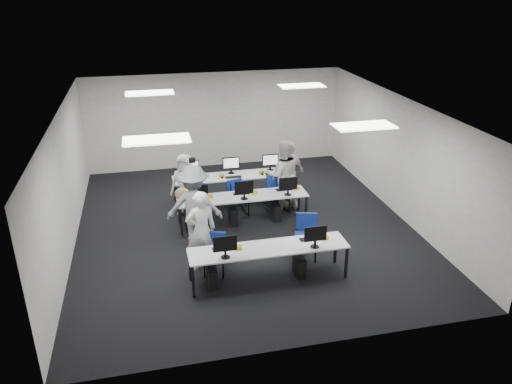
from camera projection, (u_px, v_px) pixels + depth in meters
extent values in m
plane|color=black|center=(245.00, 226.00, 12.33)|extent=(9.00, 9.00, 0.00)
plane|color=white|center=(243.00, 107.00, 11.13)|extent=(9.00, 9.00, 0.00)
cube|color=beige|center=(215.00, 120.00, 15.76)|extent=(8.00, 0.02, 3.00)
cube|color=beige|center=(303.00, 270.00, 7.70)|extent=(8.00, 0.02, 3.00)
cube|color=beige|center=(65.00, 184.00, 10.91)|extent=(0.02, 9.00, 3.00)
cube|color=beige|center=(399.00, 157.00, 12.55)|extent=(0.02, 9.00, 3.00)
cube|color=white|center=(157.00, 139.00, 8.94)|extent=(1.20, 0.60, 0.02)
cube|color=white|center=(364.00, 126.00, 9.76)|extent=(1.20, 0.60, 0.02)
cube|color=white|center=(150.00, 93.00, 12.52)|extent=(1.20, 0.60, 0.02)
cube|color=white|center=(302.00, 86.00, 13.34)|extent=(1.20, 0.60, 0.02)
cube|color=silver|center=(269.00, 248.00, 9.89)|extent=(3.20, 0.70, 0.03)
cube|color=black|center=(193.00, 282.00, 9.45)|extent=(0.05, 0.05, 0.70)
cube|color=black|center=(190.00, 265.00, 9.99)|extent=(0.05, 0.05, 0.70)
cube|color=black|center=(346.00, 263.00, 10.09)|extent=(0.05, 0.05, 0.70)
cube|color=black|center=(335.00, 248.00, 10.63)|extent=(0.05, 0.05, 0.70)
cube|color=silver|center=(243.00, 196.00, 12.22)|extent=(3.20, 0.70, 0.03)
cube|color=black|center=(181.00, 222.00, 11.78)|extent=(0.05, 0.05, 0.70)
cube|color=black|center=(179.00, 211.00, 12.32)|extent=(0.05, 0.05, 0.70)
cube|color=black|center=(306.00, 209.00, 12.41)|extent=(0.05, 0.05, 0.70)
cube|color=black|center=(299.00, 199.00, 12.95)|extent=(0.05, 0.05, 0.70)
cube|color=silver|center=(232.00, 176.00, 13.47)|extent=(3.20, 0.70, 0.03)
cube|color=black|center=(176.00, 198.00, 13.03)|extent=(0.05, 0.05, 0.70)
cube|color=black|center=(175.00, 189.00, 13.57)|extent=(0.05, 0.05, 0.70)
cube|color=black|center=(290.00, 188.00, 13.67)|extent=(0.05, 0.05, 0.70)
cube|color=black|center=(284.00, 180.00, 14.20)|extent=(0.05, 0.05, 0.70)
cube|color=#0D5FAC|center=(225.00, 244.00, 9.42)|extent=(0.46, 0.04, 0.32)
cube|color=black|center=(223.00, 249.00, 9.83)|extent=(0.42, 0.14, 0.02)
ellipsoid|color=black|center=(238.00, 247.00, 9.88)|extent=(0.07, 0.10, 0.04)
cube|color=black|center=(212.00, 277.00, 9.86)|extent=(0.18, 0.40, 0.42)
cube|color=white|center=(315.00, 234.00, 9.79)|extent=(0.46, 0.04, 0.32)
cube|color=black|center=(310.00, 239.00, 10.19)|extent=(0.42, 0.14, 0.02)
ellipsoid|color=black|center=(324.00, 237.00, 10.25)|extent=(0.07, 0.10, 0.04)
cube|color=black|center=(299.00, 266.00, 10.23)|extent=(0.18, 0.40, 0.42)
cube|color=white|center=(198.00, 192.00, 11.71)|extent=(0.46, 0.04, 0.32)
cube|color=black|center=(197.00, 197.00, 12.11)|extent=(0.42, 0.14, 0.02)
ellipsoid|color=black|center=(209.00, 196.00, 12.17)|extent=(0.07, 0.10, 0.04)
cube|color=black|center=(189.00, 220.00, 12.15)|extent=(0.18, 0.40, 0.42)
cube|color=white|center=(244.00, 187.00, 11.93)|extent=(0.46, 0.04, 0.32)
cube|color=black|center=(242.00, 193.00, 12.34)|extent=(0.42, 0.14, 0.02)
ellipsoid|color=black|center=(253.00, 192.00, 12.39)|extent=(0.07, 0.10, 0.04)
cube|color=black|center=(233.00, 216.00, 12.37)|extent=(0.18, 0.40, 0.42)
cube|color=white|center=(288.00, 184.00, 12.16)|extent=(0.46, 0.04, 0.32)
cube|color=black|center=(284.00, 189.00, 12.56)|extent=(0.42, 0.14, 0.02)
ellipsoid|color=black|center=(296.00, 188.00, 12.62)|extent=(0.07, 0.10, 0.04)
cube|color=black|center=(276.00, 212.00, 12.60)|extent=(0.18, 0.40, 0.42)
cube|color=white|center=(190.00, 166.00, 13.28)|extent=(0.46, 0.04, 0.32)
cube|color=black|center=(192.00, 180.00, 13.11)|extent=(0.42, 0.14, 0.02)
ellipsoid|color=black|center=(181.00, 181.00, 13.05)|extent=(0.07, 0.10, 0.04)
cube|color=black|center=(202.00, 196.00, 13.50)|extent=(0.18, 0.40, 0.42)
cube|color=white|center=(231.00, 163.00, 13.51)|extent=(0.46, 0.04, 0.32)
cube|color=black|center=(233.00, 177.00, 13.34)|extent=(0.42, 0.14, 0.02)
ellipsoid|color=black|center=(222.00, 178.00, 13.27)|extent=(0.07, 0.10, 0.04)
cube|color=black|center=(242.00, 192.00, 13.73)|extent=(0.18, 0.40, 0.42)
cube|color=white|center=(270.00, 160.00, 13.73)|extent=(0.46, 0.04, 0.32)
cube|color=black|center=(273.00, 174.00, 13.56)|extent=(0.42, 0.14, 0.02)
ellipsoid|color=black|center=(262.00, 174.00, 13.50)|extent=(0.07, 0.10, 0.04)
cube|color=black|center=(280.00, 189.00, 13.95)|extent=(0.18, 0.40, 0.42)
cube|color=navy|center=(215.00, 254.00, 10.21)|extent=(0.53, 0.51, 0.06)
cube|color=navy|center=(216.00, 239.00, 10.28)|extent=(0.40, 0.17, 0.35)
cube|color=navy|center=(306.00, 237.00, 10.78)|extent=(0.59, 0.58, 0.06)
cube|color=navy|center=(306.00, 221.00, 10.86)|extent=(0.45, 0.19, 0.39)
cube|color=navy|center=(196.00, 204.00, 12.54)|extent=(0.41, 0.39, 0.05)
cube|color=navy|center=(195.00, 192.00, 12.61)|extent=(0.38, 0.06, 0.33)
cube|color=navy|center=(238.00, 198.00, 12.80)|extent=(0.53, 0.51, 0.06)
cube|color=navy|center=(234.00, 186.00, 12.86)|extent=(0.41, 0.16, 0.36)
cube|color=navy|center=(278.00, 194.00, 12.93)|extent=(0.57, 0.56, 0.06)
cube|color=navy|center=(274.00, 181.00, 12.99)|extent=(0.44, 0.18, 0.38)
cube|color=navy|center=(199.00, 196.00, 12.93)|extent=(0.49, 0.47, 0.06)
cube|color=navy|center=(198.00, 190.00, 12.66)|extent=(0.41, 0.11, 0.35)
cube|color=navy|center=(235.00, 194.00, 13.11)|extent=(0.46, 0.45, 0.06)
cube|color=navy|center=(238.00, 188.00, 12.86)|extent=(0.39, 0.10, 0.33)
cube|color=navy|center=(274.00, 189.00, 13.32)|extent=(0.53, 0.51, 0.06)
cube|color=navy|center=(278.00, 183.00, 13.06)|extent=(0.41, 0.16, 0.35)
ellipsoid|color=tan|center=(183.00, 194.00, 11.91)|extent=(0.45, 0.35, 0.32)
imported|color=beige|center=(201.00, 231.00, 10.20)|extent=(0.71, 0.53, 1.77)
imported|color=beige|center=(283.00, 175.00, 12.99)|extent=(0.95, 0.76, 1.86)
imported|color=beige|center=(186.00, 184.00, 12.73)|extent=(0.92, 0.79, 1.59)
imported|color=beige|center=(288.00, 174.00, 13.15)|extent=(1.12, 0.80, 1.76)
imported|color=gray|center=(194.00, 206.00, 11.13)|extent=(1.33, 0.89, 1.92)
cube|color=black|center=(192.00, 160.00, 10.89)|extent=(0.17, 0.20, 0.10)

